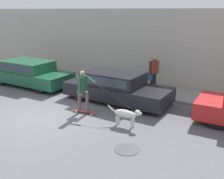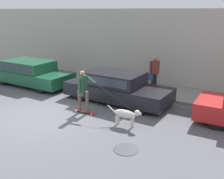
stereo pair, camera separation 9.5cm
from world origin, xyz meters
name	(u,v)px [view 1 (the left image)]	position (x,y,z in m)	size (l,w,h in m)	color
ground_plane	(40,118)	(0.00, 0.00, 0.00)	(36.00, 36.00, 0.00)	#545459
back_wall	(120,45)	(0.00, 6.24, 1.91)	(32.00, 0.30, 3.81)	#ADA89E
sidewalk_curb	(109,84)	(0.00, 5.03, 0.05)	(30.00, 2.08, 0.10)	gray
parked_car_0	(30,73)	(-3.50, 2.94, 0.64)	(4.46, 1.86, 1.27)	black
parked_car_1	(116,87)	(1.55, 2.94, 0.62)	(4.58, 1.93, 1.27)	black
dog	(126,114)	(3.05, 0.91, 0.43)	(1.26, 0.27, 0.65)	beige
skateboarder	(83,90)	(1.15, 1.14, 0.94)	(2.75, 0.53, 1.64)	beige
pedestrian_with_bag	(153,72)	(2.49, 4.78, 1.02)	(0.44, 0.58, 1.65)	#28282D
manhole_cover	(127,149)	(3.77, -0.47, 0.01)	(0.72, 0.72, 0.01)	#38383D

